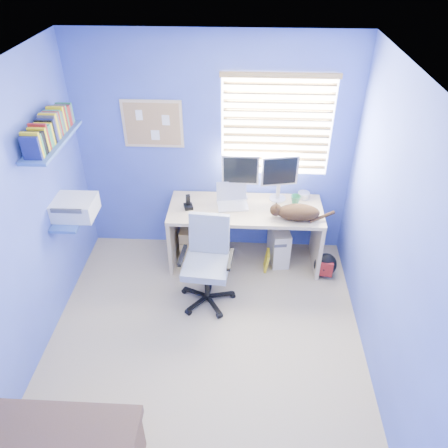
# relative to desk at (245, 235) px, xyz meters

# --- Properties ---
(floor) EXTENTS (3.00, 3.20, 0.00)m
(floor) POSITION_rel_desk_xyz_m (-0.36, -1.26, -0.37)
(floor) COLOR tan
(floor) RESTS_ON ground
(ceiling) EXTENTS (3.00, 3.20, 0.00)m
(ceiling) POSITION_rel_desk_xyz_m (-0.36, -1.26, 2.13)
(ceiling) COLOR white
(ceiling) RESTS_ON wall_back
(wall_back) EXTENTS (3.00, 0.01, 2.50)m
(wall_back) POSITION_rel_desk_xyz_m (-0.36, 0.34, 0.88)
(wall_back) COLOR #3E4CB2
(wall_back) RESTS_ON ground
(wall_front) EXTENTS (3.00, 0.01, 2.50)m
(wall_front) POSITION_rel_desk_xyz_m (-0.36, -2.86, 0.88)
(wall_front) COLOR #3E4CB2
(wall_front) RESTS_ON ground
(wall_left) EXTENTS (0.01, 3.20, 2.50)m
(wall_left) POSITION_rel_desk_xyz_m (-1.86, -1.26, 0.88)
(wall_left) COLOR #3E4CB2
(wall_left) RESTS_ON ground
(wall_right) EXTENTS (0.01, 3.20, 2.50)m
(wall_right) POSITION_rel_desk_xyz_m (1.14, -1.26, 0.88)
(wall_right) COLOR #3E4CB2
(wall_right) RESTS_ON ground
(desk) EXTENTS (1.67, 0.65, 0.74)m
(desk) POSITION_rel_desk_xyz_m (0.00, 0.00, 0.00)
(desk) COLOR #D2B689
(desk) RESTS_ON floor
(laptop) EXTENTS (0.37, 0.31, 0.22)m
(laptop) POSITION_rel_desk_xyz_m (-0.14, 0.03, 0.48)
(laptop) COLOR silver
(laptop) RESTS_ON desk
(monitor_left) EXTENTS (0.40, 0.12, 0.54)m
(monitor_left) POSITION_rel_desk_xyz_m (-0.07, 0.20, 0.64)
(monitor_left) COLOR silver
(monitor_left) RESTS_ON desk
(monitor_right) EXTENTS (0.42, 0.20, 0.54)m
(monitor_right) POSITION_rel_desk_xyz_m (0.35, 0.20, 0.64)
(monitor_right) COLOR silver
(monitor_right) RESTS_ON desk
(phone) EXTENTS (0.12, 0.13, 0.17)m
(phone) POSITION_rel_desk_xyz_m (-0.62, -0.03, 0.45)
(phone) COLOR black
(phone) RESTS_ON desk
(mug) EXTENTS (0.10, 0.09, 0.10)m
(mug) POSITION_rel_desk_xyz_m (0.54, 0.12, 0.42)
(mug) COLOR #2F8550
(mug) RESTS_ON desk
(cd_spindle) EXTENTS (0.13, 0.13, 0.07)m
(cd_spindle) POSITION_rel_desk_xyz_m (0.65, 0.25, 0.41)
(cd_spindle) COLOR silver
(cd_spindle) RESTS_ON desk
(cat) EXTENTS (0.46, 0.26, 0.16)m
(cat) POSITION_rel_desk_xyz_m (0.55, -0.17, 0.45)
(cat) COLOR black
(cat) RESTS_ON desk
(tower_pc) EXTENTS (0.25, 0.46, 0.45)m
(tower_pc) POSITION_rel_desk_xyz_m (0.40, 0.07, -0.14)
(tower_pc) COLOR beige
(tower_pc) RESTS_ON floor
(drawer_boxes) EXTENTS (0.35, 0.28, 0.41)m
(drawer_boxes) POSITION_rel_desk_xyz_m (-0.57, 0.06, -0.17)
(drawer_boxes) COLOR tan
(drawer_boxes) RESTS_ON floor
(yellow_book) EXTENTS (0.03, 0.17, 0.24)m
(yellow_book) POSITION_rel_desk_xyz_m (0.26, -0.13, -0.25)
(yellow_book) COLOR yellow
(yellow_book) RESTS_ON floor
(backpack) EXTENTS (0.28, 0.23, 0.30)m
(backpack) POSITION_rel_desk_xyz_m (0.91, -0.21, -0.22)
(backpack) COLOR black
(backpack) RESTS_ON floor
(office_chair) EXTENTS (0.59, 0.59, 0.94)m
(office_chair) POSITION_rel_desk_xyz_m (-0.37, -0.63, -0.02)
(office_chair) COLOR black
(office_chair) RESTS_ON floor
(window_blinds) EXTENTS (1.15, 0.05, 1.10)m
(window_blinds) POSITION_rel_desk_xyz_m (0.29, 0.31, 1.18)
(window_blinds) COLOR white
(window_blinds) RESTS_ON ground
(corkboard) EXTENTS (0.64, 0.02, 0.52)m
(corkboard) POSITION_rel_desk_xyz_m (-1.01, 0.33, 1.18)
(corkboard) COLOR #D2B689
(corkboard) RESTS_ON ground
(wall_shelves) EXTENTS (0.42, 0.90, 1.05)m
(wall_shelves) POSITION_rel_desk_xyz_m (-1.71, -0.51, 1.06)
(wall_shelves) COLOR #3558A9
(wall_shelves) RESTS_ON ground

